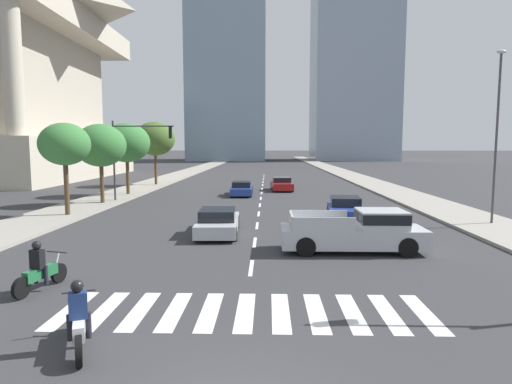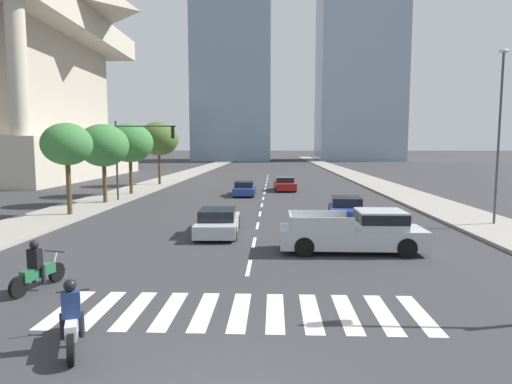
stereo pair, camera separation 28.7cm
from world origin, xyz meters
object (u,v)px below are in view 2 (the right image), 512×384
street_tree_third (130,143)px  sedan_blue_3 (244,189)px  sedan_red_2 (285,184)px  sedan_silver_1 (218,222)px  pickup_truck (358,232)px  traffic_signal_far (139,146)px  street_tree_fourth (159,139)px  motorcycle_lead (72,320)px  motorcycle_trailing (38,270)px  street_tree_nearest (67,145)px  sedan_blue_0 (346,210)px  street_tree_second (103,146)px  street_lamp_east (500,126)px

street_tree_third → sedan_blue_3: bearing=3.0°
sedan_red_2 → sedan_silver_1: bearing=-13.4°
pickup_truck → sedan_red_2: 23.95m
traffic_signal_far → street_tree_fourth: (-2.08, 13.50, 0.74)m
motorcycle_lead → pickup_truck: size_ratio=0.37×
motorcycle_trailing → street_tree_nearest: (-5.25, 13.03, 3.69)m
street_tree_nearest → street_tree_third: size_ratio=0.91×
sedan_red_2 → motorcycle_trailing: bearing=-18.6°
sedan_blue_0 → motorcycle_trailing: bearing=-36.6°
street_tree_second → traffic_signal_far: bearing=35.2°
motorcycle_lead → sedan_blue_3: (1.67, 28.30, -0.03)m
sedan_red_2 → traffic_signal_far: size_ratio=0.73×
sedan_silver_1 → traffic_signal_far: size_ratio=0.77×
street_tree_nearest → street_tree_fourth: (-0.00, 20.43, 0.67)m
sedan_blue_0 → street_tree_second: 17.73m
street_tree_nearest → street_tree_second: (0.00, 5.46, -0.05)m
street_tree_third → sedan_silver_1: bearing=-59.3°
sedan_red_2 → street_tree_nearest: 20.89m
street_lamp_east → street_tree_fourth: bearing=136.4°
motorcycle_lead → traffic_signal_far: (-5.88, 23.53, 3.62)m
sedan_red_2 → street_tree_second: street_tree_second is taller
street_lamp_east → traffic_signal_far: bearing=157.2°
sedan_red_2 → street_tree_second: bearing=-55.1°
sedan_blue_3 → sedan_blue_0: bearing=-152.7°
motorcycle_trailing → traffic_signal_far: bearing=22.2°
sedan_blue_0 → street_tree_nearest: size_ratio=0.86×
street_lamp_east → street_tree_second: size_ratio=1.59×
street_tree_nearest → sedan_blue_3: bearing=50.5°
motorcycle_trailing → sedan_blue_0: size_ratio=0.45×
sedan_blue_0 → street_tree_fourth: size_ratio=0.70×
motorcycle_trailing → street_tree_nearest: 14.52m
motorcycle_lead → pickup_truck: bearing=-64.1°
motorcycle_lead → pickup_truck: (7.54, 8.57, 0.23)m
street_tree_nearest → street_tree_second: 5.46m
motorcycle_trailing → sedan_blue_0: 16.53m
street_tree_third → traffic_signal_far: bearing=-64.0°
sedan_blue_3 → street_tree_fourth: size_ratio=0.70×
street_lamp_east → sedan_red_2: bearing=120.4°
motorcycle_trailing → sedan_silver_1: motorcycle_trailing is taller
motorcycle_trailing → pickup_truck: 11.40m
sedan_red_2 → street_tree_fourth: street_tree_fourth is taller
motorcycle_trailing → sedan_red_2: motorcycle_trailing is taller
motorcycle_lead → street_tree_nearest: (-7.96, 16.60, 3.69)m
traffic_signal_far → street_tree_third: bearing=116.0°
street_lamp_east → street_tree_fourth: (-23.68, 22.59, -0.27)m
sedan_red_2 → sedan_blue_3: sedan_red_2 is taller
motorcycle_lead → street_lamp_east: 21.84m
sedan_silver_1 → street_tree_fourth: street_tree_fourth is taller
traffic_signal_far → street_tree_third: size_ratio=0.99×
motorcycle_trailing → street_tree_third: (-5.25, 24.22, 3.87)m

